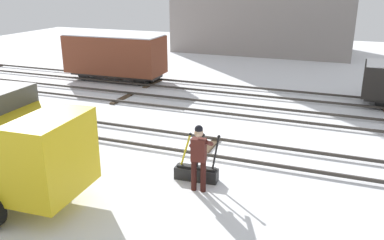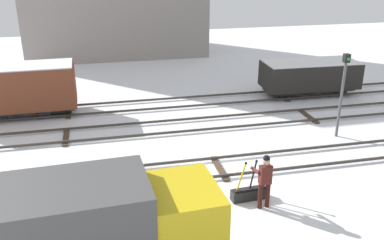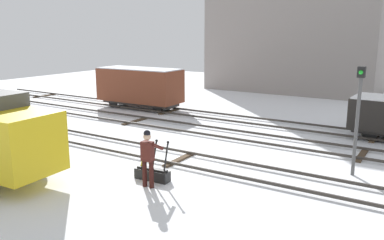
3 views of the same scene
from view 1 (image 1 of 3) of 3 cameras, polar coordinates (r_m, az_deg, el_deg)
ground_plane at (r=13.74m, az=2.33°, el=-4.15°), size 60.00×60.00×0.00m
track_main_line at (r=13.70m, az=2.34°, el=-3.73°), size 44.00×1.94×0.18m
track_siding_near at (r=17.62m, az=6.91°, el=1.37°), size 44.00×1.94×0.18m
track_siding_far at (r=20.66m, az=9.18°, el=3.90°), size 44.00×1.94×0.18m
switch_lever_frame at (r=11.63m, az=0.65°, el=-7.29°), size 1.31×0.44×1.44m
rail_worker at (r=10.73m, az=0.98°, el=-4.75°), size 0.57×0.71×1.88m
freight_car_far_end at (r=23.37m, az=-10.77°, el=8.99°), size 5.52×2.27×2.60m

